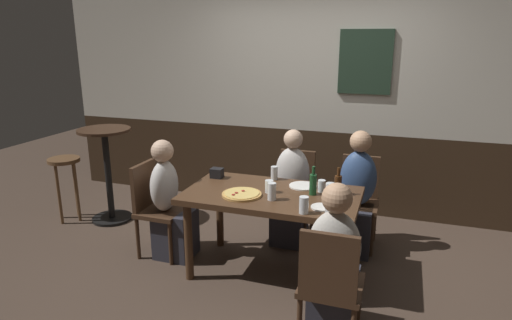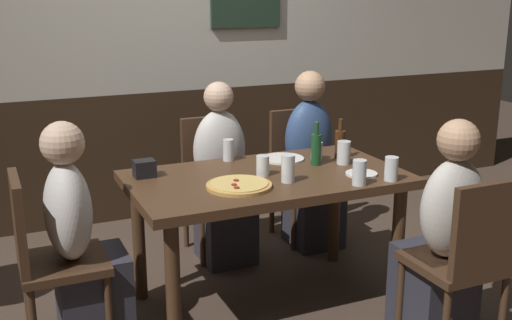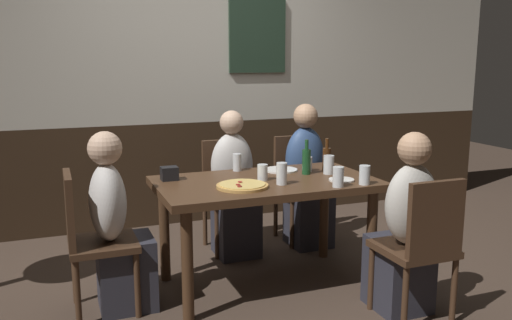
{
  "view_description": "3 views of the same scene",
  "coord_description": "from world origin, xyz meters",
  "views": [
    {
      "loc": [
        0.98,
        -3.3,
        2.0
      ],
      "look_at": [
        -0.14,
        0.01,
        1.01
      ],
      "focal_mm": 30.6,
      "sensor_mm": 36.0,
      "label": 1
    },
    {
      "loc": [
        -1.35,
        -2.91,
        1.71
      ],
      "look_at": [
        -0.06,
        0.01,
        0.83
      ],
      "focal_mm": 44.36,
      "sensor_mm": 36.0,
      "label": 2
    },
    {
      "loc": [
        -1.32,
        -3.24,
        1.54
      ],
      "look_at": [
        -0.09,
        -0.05,
        0.89
      ],
      "focal_mm": 37.73,
      "sensor_mm": 36.0,
      "label": 3
    }
  ],
  "objects": [
    {
      "name": "chair_head_west",
      "position": [
        -1.14,
        0.0,
        0.5
      ],
      "size": [
        0.4,
        0.4,
        0.88
      ],
      "color": "#422B1C",
      "rests_on": "ground_plane"
    },
    {
      "name": "chair_mid_far",
      "position": [
        0.0,
        0.83,
        0.5
      ],
      "size": [
        0.4,
        0.4,
        0.88
      ],
      "color": "#422B1C",
      "rests_on": "ground_plane"
    },
    {
      "name": "chair_right_near",
      "position": [
        0.64,
        -0.83,
        0.5
      ],
      "size": [
        0.4,
        0.4,
        0.88
      ],
      "color": "#422B1C",
      "rests_on": "ground_plane"
    },
    {
      "name": "person_right_far",
      "position": [
        0.64,
        0.66,
        0.5
      ],
      "size": [
        0.34,
        0.37,
        1.17
      ],
      "color": "#2D2D38",
      "rests_on": "ground_plane"
    },
    {
      "name": "wall_back",
      "position": [
        0.0,
        1.65,
        1.3
      ],
      "size": [
        6.4,
        0.13,
        2.6
      ],
      "color": "#332316",
      "rests_on": "ground_plane"
    },
    {
      "name": "pint_glass_stout",
      "position": [
        -0.02,
        -0.0,
        0.79
      ],
      "size": [
        0.07,
        0.07,
        0.11
      ],
      "color": "silver",
      "rests_on": "dining_table"
    },
    {
      "name": "beer_glass_tall",
      "position": [
        0.39,
        0.16,
        0.78
      ],
      "size": [
        0.06,
        0.06,
        0.1
      ],
      "color": "silver",
      "rests_on": "dining_table"
    },
    {
      "name": "highball_clear",
      "position": [
        0.48,
        0.02,
        0.8
      ],
      "size": [
        0.08,
        0.08,
        0.13
      ],
      "color": "silver",
      "rests_on": "dining_table"
    },
    {
      "name": "ground_plane",
      "position": [
        0.0,
        0.0,
        0.0
      ],
      "size": [
        12.0,
        12.0,
        0.0
      ],
      "primitive_type": "plane",
      "color": "#423328"
    },
    {
      "name": "bar_stool",
      "position": [
        -2.49,
        0.37,
        0.56
      ],
      "size": [
        0.34,
        0.34,
        0.72
      ],
      "color": "brown",
      "rests_on": "ground_plane"
    },
    {
      "name": "beer_glass_half",
      "position": [
        0.35,
        -0.35,
        0.8
      ],
      "size": [
        0.07,
        0.07,
        0.13
      ],
      "color": "silver",
      "rests_on": "dining_table"
    },
    {
      "name": "pizza",
      "position": [
        -0.22,
        -0.14,
        0.75
      ],
      "size": [
        0.33,
        0.33,
        0.03
      ],
      "color": "tan",
      "rests_on": "dining_table"
    },
    {
      "name": "plate_white_small",
      "position": [
        0.46,
        -0.2,
        0.75
      ],
      "size": [
        0.17,
        0.17,
        0.01
      ],
      "primitive_type": "cylinder",
      "color": "white",
      "rests_on": "dining_table"
    },
    {
      "name": "beer_bottle_brown",
      "position": [
        0.53,
        0.13,
        0.83
      ],
      "size": [
        0.06,
        0.06,
        0.23
      ],
      "color": "#42230F",
      "rests_on": "dining_table"
    },
    {
      "name": "condiment_caddy",
      "position": [
        -0.6,
        0.23,
        0.79
      ],
      "size": [
        0.11,
        0.09,
        0.09
      ],
      "primitive_type": "cube",
      "color": "black",
      "rests_on": "dining_table"
    },
    {
      "name": "tumbler_water",
      "position": [
        -0.08,
        0.35,
        0.79
      ],
      "size": [
        0.06,
        0.06,
        0.12
      ],
      "color": "silver",
      "rests_on": "dining_table"
    },
    {
      "name": "pint_glass_amber",
      "position": [
        0.54,
        -0.35,
        0.8
      ],
      "size": [
        0.07,
        0.07,
        0.12
      ],
      "color": "silver",
      "rests_on": "dining_table"
    },
    {
      "name": "beer_bottle_green",
      "position": [
        0.33,
        0.07,
        0.83
      ],
      "size": [
        0.06,
        0.06,
        0.24
      ],
      "color": "#194723",
      "rests_on": "dining_table"
    },
    {
      "name": "chair_right_far",
      "position": [
        0.64,
        0.83,
        0.5
      ],
      "size": [
        0.4,
        0.4,
        0.88
      ],
      "color": "#422B1C",
      "rests_on": "ground_plane"
    },
    {
      "name": "person_right_near",
      "position": [
        0.64,
        -0.66,
        0.47
      ],
      "size": [
        0.34,
        0.37,
        1.12
      ],
      "color": "#2D2D38",
      "rests_on": "ground_plane"
    },
    {
      "name": "person_head_west",
      "position": [
        -0.98,
        0.0,
        0.47
      ],
      "size": [
        0.37,
        0.34,
        1.12
      ],
      "color": "#2D2D38",
      "rests_on": "ground_plane"
    },
    {
      "name": "plate_white_large",
      "position": [
        0.21,
        0.24,
        0.75
      ],
      "size": [
        0.24,
        0.24,
        0.01
      ],
      "primitive_type": "cylinder",
      "color": "white",
      "rests_on": "dining_table"
    },
    {
      "name": "dining_table",
      "position": [
        0.0,
        0.0,
        0.65
      ],
      "size": [
        1.45,
        0.82,
        0.74
      ],
      "color": "#472D1C",
      "rests_on": "ground_plane"
    },
    {
      "name": "tumbler_short",
      "position": [
        0.05,
        -0.16,
        0.8
      ],
      "size": [
        0.07,
        0.07,
        0.14
      ],
      "color": "silver",
      "rests_on": "dining_table"
    },
    {
      "name": "side_bar_table",
      "position": [
        -2.04,
        0.52,
        0.62
      ],
      "size": [
        0.56,
        0.56,
        1.05
      ],
      "color": "black",
      "rests_on": "ground_plane"
    },
    {
      "name": "person_mid_far",
      "position": [
        -0.0,
        0.66,
        0.48
      ],
      "size": [
        0.34,
        0.37,
        1.14
      ],
      "color": "#2D2D38",
      "rests_on": "ground_plane"
    }
  ]
}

